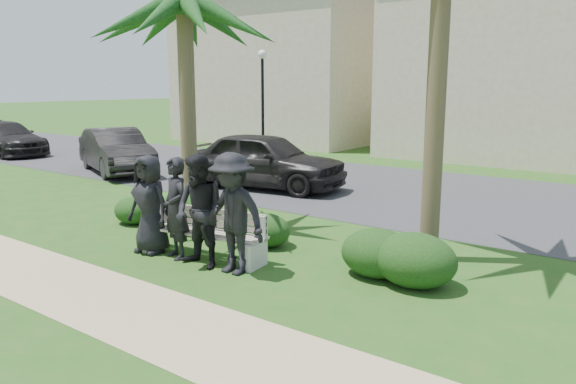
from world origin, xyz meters
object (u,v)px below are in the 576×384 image
object	(u,v)px
man_b	(176,208)
car_b	(116,151)
man_a	(149,204)
man_d	(232,214)
park_bench	(203,237)
palm_left	(184,5)
car_c	(6,138)
car_a	(264,160)
street_lamp	(263,83)
man_c	(200,212)

from	to	relation	value
man_b	car_b	xyz separation A→B (m)	(-8.68, 5.17, -0.14)
man_a	man_d	world-z (taller)	man_d
park_bench	palm_left	world-z (taller)	palm_left
park_bench	palm_left	size ratio (longest dim) A/B	0.45
palm_left	man_a	bearing A→B (deg)	-67.37
car_c	man_b	bearing A→B (deg)	-103.85
man_a	car_c	world-z (taller)	man_a
car_a	car_c	world-z (taller)	car_a
palm_left	car_c	size ratio (longest dim) A/B	1.15
street_lamp	car_b	distance (m)	7.12
man_a	man_c	distance (m)	1.30
street_lamp	man_a	size ratio (longest dim) A/B	2.45
park_bench	car_a	size ratio (longest dim) A/B	0.51
man_a	street_lamp	bearing A→B (deg)	116.90
car_a	man_c	bearing A→B (deg)	-158.50
park_bench	car_b	xyz separation A→B (m)	(-9.03, 4.89, 0.36)
car_b	man_c	bearing A→B (deg)	-97.45
man_c	car_c	bearing A→B (deg)	165.19
car_a	car_b	size ratio (longest dim) A/B	1.06
palm_left	car_b	world-z (taller)	palm_left
park_bench	man_d	world-z (taller)	man_d
park_bench	man_c	xyz separation A→B (m)	(0.33, -0.37, 0.56)
man_b	car_a	bearing A→B (deg)	134.75
car_b	car_c	size ratio (longest dim) A/B	0.95
man_d	car_a	xyz separation A→B (m)	(-4.24, 5.97, -0.16)
park_bench	car_a	bearing A→B (deg)	111.70
street_lamp	palm_left	distance (m)	12.33
man_d	car_a	bearing A→B (deg)	124.82
man_a	car_b	bearing A→B (deg)	142.74
car_a	car_c	distance (m)	13.48
man_c	car_c	world-z (taller)	man_c
car_b	car_c	distance (m)	7.73
park_bench	car_b	distance (m)	10.27
street_lamp	man_d	size ratio (longest dim) A/B	2.23
man_c	palm_left	world-z (taller)	palm_left
car_b	man_b	bearing A→B (deg)	-98.88
man_b	man_c	bearing A→B (deg)	10.89
man_c	man_a	bearing A→B (deg)	-178.88
car_a	palm_left	bearing A→B (deg)	-168.81
man_d	man_c	bearing A→B (deg)	-171.66
park_bench	car_a	world-z (taller)	car_a
park_bench	man_a	bearing A→B (deg)	-169.40
street_lamp	man_a	xyz separation A→B (m)	(7.24, -11.93, -2.07)
street_lamp	car_b	xyz separation A→B (m)	(-0.82, -6.72, -2.21)
man_c	car_b	xyz separation A→B (m)	(-9.36, 5.26, -0.19)
car_a	street_lamp	bearing A→B (deg)	30.46
car_a	man_a	bearing A→B (deg)	-168.24
park_bench	man_d	size ratio (longest dim) A/B	1.25
man_a	park_bench	bearing A→B (deg)	14.54
man_d	man_b	bearing A→B (deg)	179.73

